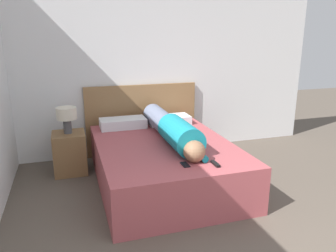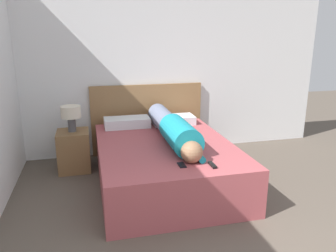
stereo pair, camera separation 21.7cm
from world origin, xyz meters
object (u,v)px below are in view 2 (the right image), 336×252
object	(u,v)px
table_lamp	(71,114)
cell_phone	(182,165)
pillow_near_headboard	(127,122)
tv_remote	(212,165)
person_lying	(173,129)
nightstand	(74,151)
pillow_second	(173,120)
bed	(165,163)

from	to	relation	value
table_lamp	cell_phone	size ratio (longest dim) A/B	2.57
pillow_near_headboard	tv_remote	xyz separation A→B (m)	(0.63, -1.59, -0.05)
pillow_near_headboard	person_lying	bearing A→B (deg)	-57.91
table_lamp	cell_phone	xyz separation A→B (m)	(1.07, -1.39, -0.25)
nightstand	table_lamp	size ratio (longest dim) A/B	1.58
pillow_near_headboard	cell_phone	distance (m)	1.55
tv_remote	pillow_second	bearing A→B (deg)	88.98
table_lamp	pillow_near_headboard	world-z (taller)	table_lamp
bed	person_lying	xyz separation A→B (m)	(0.12, 0.06, 0.40)
tv_remote	nightstand	bearing A→B (deg)	132.57
nightstand	pillow_second	distance (m)	1.42
nightstand	tv_remote	world-z (taller)	tv_remote
person_lying	tv_remote	world-z (taller)	person_lying
table_lamp	pillow_near_headboard	size ratio (longest dim) A/B	0.54
person_lying	pillow_second	size ratio (longest dim) A/B	2.96
pillow_second	bed	bearing A→B (deg)	-111.43
table_lamp	pillow_second	bearing A→B (deg)	4.69
pillow_near_headboard	pillow_second	distance (m)	0.66
pillow_near_headboard	cell_phone	xyz separation A→B (m)	(0.35, -1.50, -0.06)
nightstand	person_lying	bearing A→B (deg)	-27.83
table_lamp	pillow_near_headboard	distance (m)	0.75
nightstand	person_lying	size ratio (longest dim) A/B	0.31
nightstand	pillow_second	world-z (taller)	pillow_second
pillow_near_headboard	cell_phone	size ratio (longest dim) A/B	4.73
cell_phone	table_lamp	bearing A→B (deg)	127.54
table_lamp	person_lying	distance (m)	1.35
tv_remote	bed	bearing A→B (deg)	110.07
bed	pillow_second	bearing A→B (deg)	68.57
cell_phone	pillow_second	bearing A→B (deg)	78.26
pillow_near_headboard	tv_remote	world-z (taller)	pillow_near_headboard
person_lying	tv_remote	bearing A→B (deg)	-78.83
bed	pillow_near_headboard	xyz separation A→B (m)	(-0.34, 0.80, 0.32)
cell_phone	person_lying	bearing A→B (deg)	81.28
bed	nightstand	bearing A→B (deg)	147.15
table_lamp	pillow_near_headboard	bearing A→B (deg)	8.92
table_lamp	nightstand	bearing A→B (deg)	0.00
bed	pillow_second	distance (m)	0.92
bed	person_lying	distance (m)	0.42
nightstand	table_lamp	world-z (taller)	table_lamp
table_lamp	pillow_near_headboard	xyz separation A→B (m)	(0.72, 0.11, -0.19)
bed	table_lamp	distance (m)	1.37
tv_remote	table_lamp	bearing A→B (deg)	132.57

